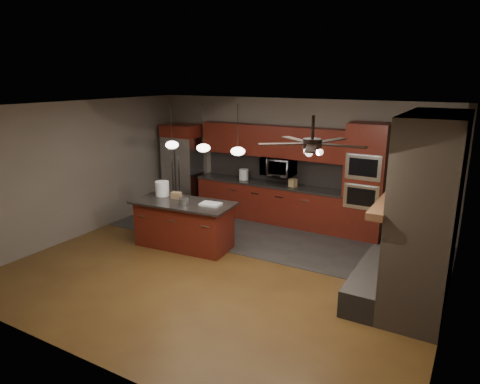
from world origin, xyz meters
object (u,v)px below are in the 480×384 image
Objects in this scene: microwave at (278,166)px; counter_box at (293,183)px; paint_can at (184,202)px; kitchen_island at (184,224)px; paint_tray at (211,204)px; refrigerator at (184,166)px; white_bucket at (162,189)px; oven_tower at (366,182)px; cardboard_box at (176,195)px; counter_bucket at (244,174)px.

counter_box is (0.40, -0.10, -0.31)m from microwave.
kitchen_island is at bearing 130.76° from paint_can.
paint_tray is at bearing 3.50° from kitchen_island.
refrigerator reaches higher than white_bucket.
microwave is at bearing 74.90° from paint_tray.
white_bucket is (-3.56, -2.10, -0.12)m from oven_tower.
white_bucket is 1.52× the size of paint_can.
cardboard_box is (0.37, -0.02, -0.09)m from white_bucket.
microwave is 4.11× the size of counter_box.
kitchen_island is 0.60m from cardboard_box.
paint_tray is 2.16× the size of counter_box.
counter_box is at bearing -13.88° from microwave.
cardboard_box is at bearing 170.67° from paint_tray.
cardboard_box is at bearing -106.76° from counter_box.
paint_can is 0.52m from cardboard_box.
oven_tower is at bearing 41.20° from paint_can.
counter_box is at bearing -178.45° from oven_tower.
counter_box is at bearing 63.23° from paint_can.
refrigerator is 3.04m from paint_tray.
counter_bucket is (0.08, 2.26, 0.56)m from kitchen_island.
refrigerator is 10.94× the size of cardboard_box.
paint_can is (-2.77, -2.43, -0.21)m from oven_tower.
microwave reaches higher than counter_bucket.
white_bucket is at bearing 157.40° from paint_can.
refrigerator is at bearing -158.23° from counter_box.
white_bucket is (0.98, -2.03, 0.01)m from refrigerator.
oven_tower is 1.16× the size of kitchen_island.
microwave is at bearing 3.29° from counter_bucket.
paint_can is at bearing -53.18° from refrigerator.
cardboard_box is 0.78× the size of counter_bucket.
paint_can is 0.51m from paint_tray.
counter_bucket is at bearing -161.08° from counter_box.
white_bucket is at bearing -126.24° from microwave.
counter_bucket is (-0.51, 2.18, 0.08)m from paint_tray.
counter_box reaches higher than cardboard_box.
microwave is 2.47× the size of white_bucket.
refrigerator is 10.88× the size of paint_can.
counter_bucket is (-0.07, 2.44, 0.04)m from paint_can.
microwave is 1.91× the size of paint_tray.
paint_can is (0.15, -0.17, 0.52)m from kitchen_island.
paint_can reaches higher than kitchen_island.
oven_tower is 13.38× the size of counter_box.
counter_bucket is at bearing 91.67° from paint_can.
oven_tower reaches higher than paint_can.
oven_tower is 4.54m from refrigerator.
counter_box is (2.97, 0.03, -0.07)m from refrigerator.
kitchen_island is 11.57× the size of counter_box.
microwave is at bearing 49.82° from cardboard_box.
paint_tray is 1.98× the size of cardboard_box.
microwave is 3.76× the size of paint_can.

